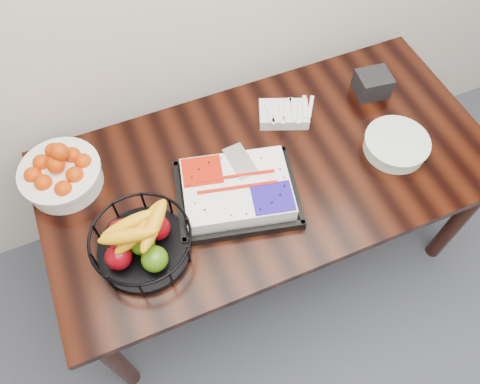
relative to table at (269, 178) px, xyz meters
name	(u,v)px	position (x,y,z in m)	size (l,w,h in m)	color
table	(269,178)	(0.00, 0.00, 0.00)	(1.80, 0.90, 0.75)	black
cake_tray	(237,191)	(-0.18, -0.08, 0.13)	(0.52, 0.45, 0.09)	black
tangerine_bowl	(59,171)	(-0.76, 0.23, 0.17)	(0.31, 0.31, 0.19)	white
fruit_basket	(142,242)	(-0.56, -0.16, 0.16)	(0.35, 0.35, 0.19)	black
plate_stack	(396,145)	(0.50, -0.12, 0.12)	(0.26, 0.26, 0.06)	white
fork_bag	(284,114)	(0.15, 0.21, 0.11)	(0.24, 0.20, 0.06)	silver
napkin_box	(372,84)	(0.57, 0.19, 0.14)	(0.14, 0.12, 0.10)	black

